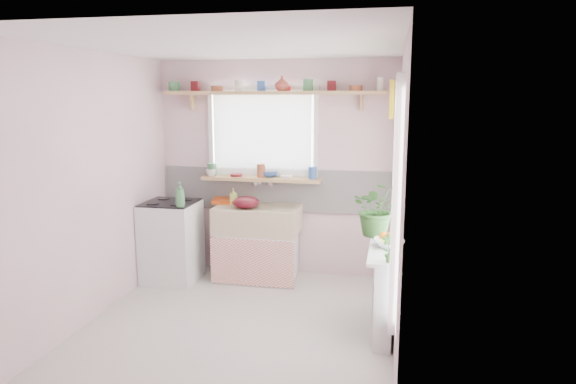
# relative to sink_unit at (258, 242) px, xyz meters

# --- Properties ---
(room) EXTENTS (3.20, 3.20, 3.20)m
(room) POSITION_rel_sink_unit_xyz_m (0.81, -0.43, 0.94)
(room) COLOR beige
(room) RESTS_ON ground
(sink_unit) EXTENTS (0.95, 0.65, 1.11)m
(sink_unit) POSITION_rel_sink_unit_xyz_m (0.00, 0.00, 0.00)
(sink_unit) COLOR white
(sink_unit) RESTS_ON ground
(cooker) EXTENTS (0.58, 0.58, 0.93)m
(cooker) POSITION_rel_sink_unit_xyz_m (-0.95, -0.24, 0.03)
(cooker) COLOR white
(cooker) RESTS_ON ground
(radiator_ledge) EXTENTS (0.22, 0.95, 0.78)m
(radiator_ledge) POSITION_rel_sink_unit_xyz_m (1.45, -1.09, -0.03)
(radiator_ledge) COLOR white
(radiator_ledge) RESTS_ON ground
(windowsill) EXTENTS (1.40, 0.22, 0.04)m
(windowsill) POSITION_rel_sink_unit_xyz_m (-0.00, 0.19, 0.71)
(windowsill) COLOR tan
(windowsill) RESTS_ON room
(pine_shelf) EXTENTS (2.52, 0.24, 0.04)m
(pine_shelf) POSITION_rel_sink_unit_xyz_m (0.15, 0.18, 1.69)
(pine_shelf) COLOR tan
(pine_shelf) RESTS_ON room
(shelf_crockery) EXTENTS (2.47, 0.11, 0.12)m
(shelf_crockery) POSITION_rel_sink_unit_xyz_m (0.13, 0.18, 1.76)
(shelf_crockery) COLOR #3F7F4C
(shelf_crockery) RESTS_ON pine_shelf
(sill_crockery) EXTENTS (1.35, 0.11, 0.12)m
(sill_crockery) POSITION_rel_sink_unit_xyz_m (-0.00, 0.19, 0.78)
(sill_crockery) COLOR #3F7F4C
(sill_crockery) RESTS_ON windowsill
(dish_tray) EXTENTS (0.50, 0.41, 0.04)m
(dish_tray) POSITION_rel_sink_unit_xyz_m (-0.36, 0.21, 0.44)
(dish_tray) COLOR #D04912
(dish_tray) RESTS_ON sink_unit
(colander) EXTENTS (0.31, 0.31, 0.13)m
(colander) POSITION_rel_sink_unit_xyz_m (-0.11, -0.10, 0.48)
(colander) COLOR #530E18
(colander) RESTS_ON sink_unit
(jade_plant) EXTENTS (0.55, 0.50, 0.53)m
(jade_plant) POSITION_rel_sink_unit_xyz_m (1.36, -0.69, 0.61)
(jade_plant) COLOR #2E5D25
(jade_plant) RESTS_ON radiator_ledge
(fruit_bowl) EXTENTS (0.29, 0.29, 0.07)m
(fruit_bowl) POSITION_rel_sink_unit_xyz_m (1.48, -1.06, 0.38)
(fruit_bowl) COLOR silver
(fruit_bowl) RESTS_ON radiator_ledge
(herb_pot) EXTENTS (0.13, 0.10, 0.23)m
(herb_pot) POSITION_rel_sink_unit_xyz_m (1.48, -1.49, 0.46)
(herb_pot) COLOR #346829
(herb_pot) RESTS_ON radiator_ledge
(soap_bottle_sink) EXTENTS (0.11, 0.11, 0.18)m
(soap_bottle_sink) POSITION_rel_sink_unit_xyz_m (-0.31, 0.09, 0.51)
(soap_bottle_sink) COLOR #BFCE5B
(soap_bottle_sink) RESTS_ON sink_unit
(sill_cup) EXTENTS (0.15, 0.15, 0.09)m
(sill_cup) POSITION_rel_sink_unit_xyz_m (-0.59, 0.13, 0.77)
(sill_cup) COLOR beige
(sill_cup) RESTS_ON windowsill
(sill_bowl) EXTENTS (0.24, 0.24, 0.07)m
(sill_bowl) POSITION_rel_sink_unit_xyz_m (0.08, 0.25, 0.76)
(sill_bowl) COLOR #2C5192
(sill_bowl) RESTS_ON windowsill
(shelf_vase) EXTENTS (0.17, 0.17, 0.16)m
(shelf_vase) POSITION_rel_sink_unit_xyz_m (0.26, 0.12, 1.79)
(shelf_vase) COLOR #9A3A2F
(shelf_vase) RESTS_ON pine_shelf
(cooker_bottle) EXTENTS (0.11, 0.11, 0.27)m
(cooker_bottle) POSITION_rel_sink_unit_xyz_m (-0.73, -0.46, 0.62)
(cooker_bottle) COLOR #40814C
(cooker_bottle) RESTS_ON cooker
(fruit) EXTENTS (0.20, 0.14, 0.10)m
(fruit) POSITION_rel_sink_unit_xyz_m (1.49, -1.05, 0.44)
(fruit) COLOR orange
(fruit) RESTS_ON fruit_bowl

